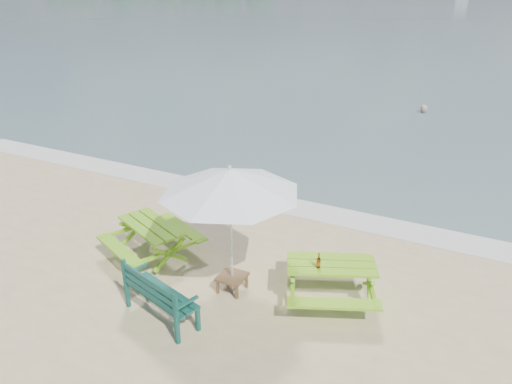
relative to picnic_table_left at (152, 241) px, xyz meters
The scene contains 9 objects.
sea 83.72m from the picnic_table_left, 88.71° to the left, with size 300.00×300.00×0.00m, color slate.
foam_strip 3.82m from the picnic_table_left, 60.32° to the left, with size 22.00×0.90×0.01m, color silver.
picnic_table_left is the anchor object (origin of this frame).
picnic_table_right 3.58m from the picnic_table_left, ahead, with size 2.02×2.10×0.71m.
park_bench 1.97m from the picnic_table_left, 48.56° to the right, with size 1.50×0.86×0.88m.
side_table 1.98m from the picnic_table_left, ahead, with size 0.47×0.47×0.30m.
patio_umbrella 2.65m from the picnic_table_left, ahead, with size 2.37×2.37×2.32m.
beer_bottle 3.44m from the picnic_table_left, ahead, with size 0.07×0.07×0.27m.
swimmer 13.87m from the picnic_table_left, 77.95° to the left, with size 0.67×0.53×1.61m.
Camera 1 is at (3.75, -5.40, 5.23)m, focal length 35.00 mm.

